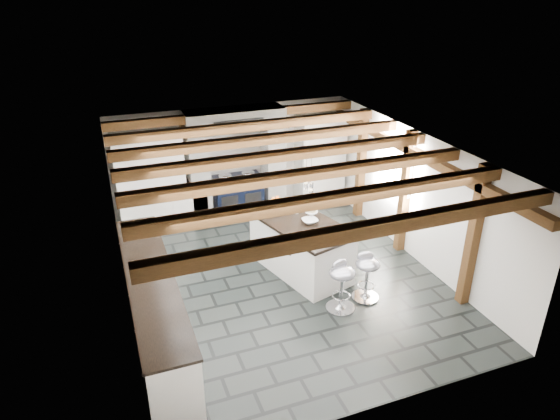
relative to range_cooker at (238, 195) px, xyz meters
name	(u,v)px	position (x,y,z in m)	size (l,w,h in m)	color
ground	(283,279)	(0.00, -2.68, -0.47)	(6.00, 6.00, 0.00)	black
room_shell	(224,195)	(-0.61, -1.26, 0.60)	(6.00, 6.03, 6.00)	silver
range_cooker	(238,195)	(0.00, 0.00, 0.00)	(1.00, 0.63, 0.99)	black
kitchen_island	(301,246)	(0.39, -2.52, 0.01)	(1.45, 2.08, 1.25)	white
bar_stool_near	(367,271)	(1.03, -3.65, 0.03)	(0.46, 0.46, 0.80)	silver
bar_stool_far	(341,280)	(0.53, -3.77, 0.05)	(0.49, 0.49, 0.83)	silver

